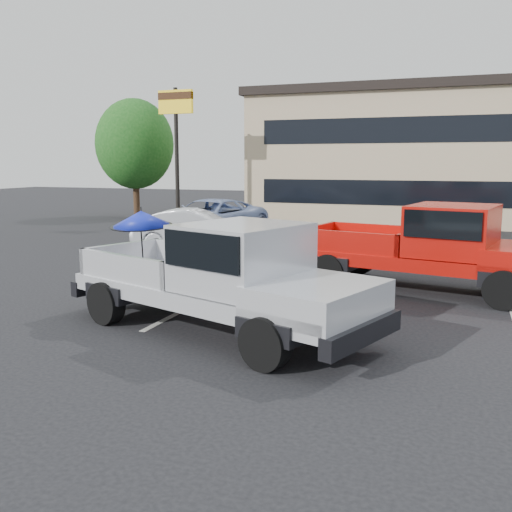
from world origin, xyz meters
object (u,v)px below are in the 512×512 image
object	(u,v)px
motel_sign	(176,120)
silver_pickup	(231,273)
red_pickup	(443,245)
blue_suv	(209,219)
silver_sedan	(195,229)
tree_left	(135,144)

from	to	relation	value
motel_sign	silver_pickup	world-z (taller)	motel_sign
red_pickup	blue_suv	distance (m)	10.80
silver_sedan	silver_pickup	bearing A→B (deg)	-161.48
blue_suv	tree_left	bearing A→B (deg)	150.76
motel_sign	silver_pickup	bearing A→B (deg)	-59.01
tree_left	silver_pickup	world-z (taller)	tree_left
red_pickup	silver_sedan	distance (m)	8.69
silver_pickup	red_pickup	xyz separation A→B (m)	(3.13, 4.56, 0.00)
tree_left	silver_pickup	xyz separation A→B (m)	(12.49, -17.13, -2.68)
silver_sedan	blue_suv	bearing A→B (deg)	4.35
red_pickup	silver_sedan	xyz separation A→B (m)	(-7.86, 3.69, -0.39)
red_pickup	silver_sedan	world-z (taller)	red_pickup
motel_sign	tree_left	size ratio (longest dim) A/B	1.00
tree_left	blue_suv	bearing A→B (deg)	-41.18
silver_sedan	blue_suv	distance (m)	2.89
tree_left	blue_suv	xyz separation A→B (m)	(6.98, -6.11, -3.01)
silver_pickup	blue_suv	xyz separation A→B (m)	(-5.51, 11.03, -0.33)
motel_sign	silver_sedan	xyz separation A→B (m)	(3.76, -5.88, -3.99)
tree_left	silver_pickup	bearing A→B (deg)	-53.91
tree_left	silver_sedan	distance (m)	12.19
silver_pickup	red_pickup	bearing A→B (deg)	74.62
motel_sign	red_pickup	size ratio (longest dim) A/B	0.98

